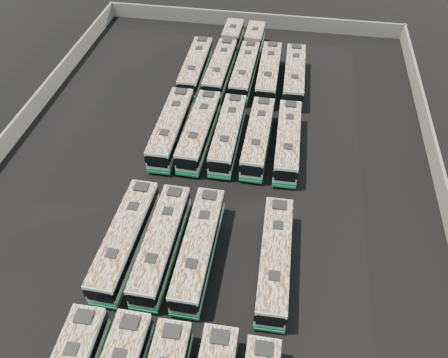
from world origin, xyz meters
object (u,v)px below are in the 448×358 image
bus_back_far_right (294,75)px  bus_midfront_far_left (126,239)px  bus_midback_left (199,131)px  bus_midback_far_left (171,128)px  bus_midback_center (228,134)px  bus_midfront_left (162,244)px  bus_back_center (248,60)px  bus_back_far_left (196,67)px  bus_back_right (269,73)px  bus_back_left (225,57)px  bus_midback_right (258,137)px  bus_midfront_far_right (275,259)px  bus_midback_far_right (288,141)px  bus_midfront_center (199,248)px

bus_back_far_right → bus_midfront_far_left: bearing=-115.5°
bus_back_far_right → bus_midback_left: bearing=-127.9°
bus_midback_far_left → bus_midback_center: 6.20m
bus_midfront_left → bus_back_center: 30.91m
bus_midback_far_left → bus_back_far_left: bus_midback_far_left is taller
bus_back_far_left → bus_back_center: 7.09m
bus_back_far_left → bus_back_right: bus_back_right is taller
bus_midback_left → bus_back_left: size_ratio=0.66×
bus_midback_center → bus_back_center: (0.12, 15.61, -0.02)m
bus_back_far_left → bus_back_far_right: bearing=-0.2°
bus_midfront_far_left → bus_midback_left: size_ratio=0.99×
bus_midback_right → bus_back_far_right: size_ratio=0.98×
bus_midfront_far_right → bus_midback_center: bearing=111.3°
bus_midback_far_right → bus_midfront_far_left: bearing=-131.2°
bus_midback_left → bus_midback_right: size_ratio=1.04×
bus_midfront_far_right → bus_midback_left: size_ratio=0.98×
bus_midfront_left → bus_midback_far_right: bus_midfront_left is taller
bus_back_left → bus_back_right: bearing=-24.8°
bus_midfront_far_right → bus_back_right: 27.95m
bus_midfront_far_left → bus_midback_center: (6.28, 15.18, -0.03)m
bus_midfront_far_left → bus_midback_right: (9.48, 15.19, -0.05)m
bus_midback_left → bus_back_far_left: bus_midback_left is taller
bus_back_far_right → bus_midback_right: bearing=-105.0°
bus_midback_right → bus_back_far_left: bus_back_far_left is taller
bus_midfront_left → bus_midback_left: bearing=90.3°
bus_midback_far_right → bus_back_far_right: (-0.04, 12.82, 0.03)m
bus_back_center → bus_midback_left: bearing=-100.7°
bus_midback_center → bus_back_center: bus_midback_center is taller
bus_back_right → bus_midfront_left: bearing=-103.3°
bus_midback_left → bus_back_far_right: (9.45, 12.72, -0.02)m
bus_back_far_left → bus_back_far_right: bus_back_far_right is taller
bus_midfront_left → bus_back_far_left: (-3.10, 27.68, 0.02)m
bus_midback_center → bus_back_center: size_ratio=0.65×
bus_midback_far_left → bus_back_far_right: bus_midback_far_left is taller
bus_midfront_far_right → bus_back_far_left: size_ratio=0.99×
bus_midfront_far_left → bus_midback_left: bearing=79.5°
bus_back_left → bus_back_center: bearing=0.0°
bus_back_right → bus_back_center: bearing=135.0°
bus_midfront_left → bus_midfront_center: bus_midfront_center is taller
bus_midback_center → bus_midback_far_right: 6.34m
bus_midback_far_left → bus_midback_center: bearing=0.7°
bus_midback_left → bus_midback_far_right: size_ratio=1.03×
bus_midfront_center → bus_back_center: bearing=89.8°
bus_midback_center → bus_back_far_left: (-6.28, 12.57, 0.01)m
bus_midfront_left → bus_back_right: bearing=77.7°
bus_midback_right → bus_back_right: size_ratio=0.98×
bus_midback_right → bus_back_right: 12.68m
bus_midback_far_left → bus_midback_left: 3.06m
bus_midfront_far_right → bus_back_far_left: 30.37m
bus_midback_far_left → bus_back_far_left: size_ratio=1.03×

